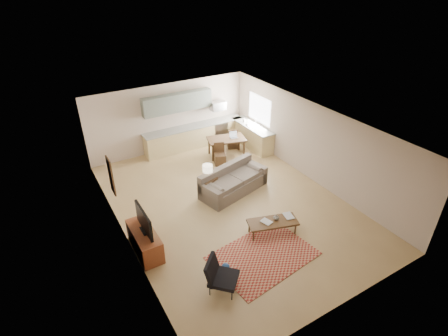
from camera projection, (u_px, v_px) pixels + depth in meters
room at (229, 167)px, 10.32m from camera, size 9.00×9.00×9.00m
kitchen_counter_back at (195, 136)px, 14.28m from camera, size 4.26×0.64×0.92m
kitchen_counter_right at (252, 136)px, 14.29m from camera, size 0.64×2.26×0.92m
kitchen_range at (218, 131)px, 14.76m from camera, size 0.62×0.62×0.90m
kitchen_microwave at (218, 106)px, 14.23m from camera, size 0.62×0.40×0.35m
upper_cabinets at (177, 102)px, 13.38m from camera, size 2.80×0.34×0.70m
window_right at (259, 109)px, 13.87m from camera, size 0.02×1.40×1.05m
wall_art_left at (111, 176)px, 9.48m from camera, size 0.06×0.42×1.10m
triptych at (167, 108)px, 13.40m from camera, size 1.70×0.04×0.50m
rug at (263, 256)px, 9.02m from camera, size 2.76×2.07×0.02m
sofa at (234, 180)px, 11.40m from camera, size 2.62×1.63×0.85m
coffee_table at (272, 227)px, 9.69m from camera, size 1.49×0.94×0.42m
book_a at (264, 224)px, 9.48m from camera, size 0.38×0.42×0.03m
book_b at (284, 217)px, 9.75m from camera, size 0.39×0.44×0.03m
vase at (276, 217)px, 9.61m from camera, size 0.18×0.18×0.17m
armchair at (224, 276)px, 7.91m from camera, size 1.02×1.02×0.82m
tv_credenza at (145, 241)px, 9.04m from camera, size 0.54×1.40×0.64m
tv at (144, 221)px, 8.74m from camera, size 0.11×1.07×0.64m
console_table at (208, 187)px, 11.21m from camera, size 0.65×0.54×0.65m
table_lamp at (208, 172)px, 10.91m from camera, size 0.42×0.42×0.52m
dining_table at (226, 147)px, 13.63m from camera, size 1.60×1.16×0.73m
dining_chair_near at (220, 154)px, 12.99m from camera, size 0.52×0.53×0.83m
dining_chair_far at (232, 138)px, 14.22m from camera, size 0.53×0.54×0.85m
laptop at (234, 135)px, 13.44m from camera, size 0.34×0.28×0.23m
soap_bottle at (244, 120)px, 14.32m from camera, size 0.13×0.13×0.19m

